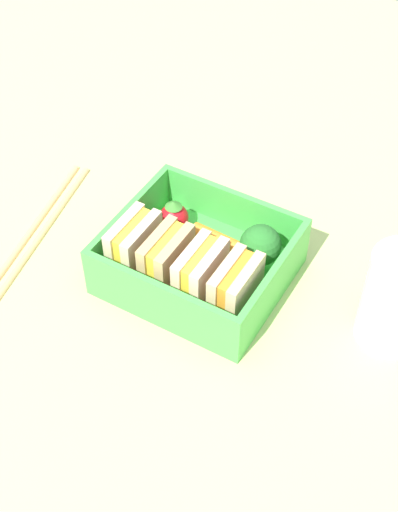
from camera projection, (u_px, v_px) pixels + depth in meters
ground_plane at (199, 283)px, 66.30cm from camera, size 120.00×120.00×2.00cm
bento_tray at (199, 272)px, 65.14cm from camera, size 15.37×13.66×1.20cm
bento_rim at (199, 252)px, 63.21cm from camera, size 15.37×13.66×4.10cm
sandwich_left at (235, 289)px, 59.46cm from camera, size 2.69×5.34×5.21cm
sandwich_center_left at (200, 274)px, 60.64cm from camera, size 2.69×5.34×5.21cm
sandwich_center at (167, 259)px, 61.81cm from camera, size 2.69×5.34×5.21cm
sandwich_center_right at (134, 245)px, 62.99cm from camera, size 2.69×5.34×5.21cm
broccoli_floret at (260, 246)px, 62.65cm from camera, size 3.74×3.74×4.75cm
carrot_stick_far_left at (221, 241)px, 66.06cm from camera, size 5.16×1.66×1.39cm
strawberry_far_left at (174, 217)px, 67.12cm from camera, size 2.77×2.77×3.37cm
chopstick_pair at (39, 226)px, 69.61cm from camera, size 5.70×19.15×0.70cm
drinking_glass at (397, 299)px, 57.83cm from camera, size 5.71×5.71×8.99cm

